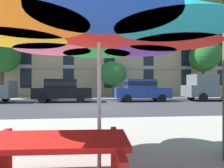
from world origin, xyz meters
TOP-DOWN VIEW (x-y plane):
  - ground_plane at (0.00, 0.00)m, footprint 120.00×120.00m
  - sidewalk_far at (0.00, 6.80)m, footprint 56.00×3.60m
  - apartment_building at (-0.00, 14.99)m, footprint 42.82×12.08m
  - sedan_black at (-2.00, 3.70)m, footprint 4.40×1.98m
  - sedan_blue at (4.26, 3.70)m, footprint 4.40×1.98m
  - pickup_gray_midblock at (10.34, 3.70)m, footprint 5.10×2.12m
  - street_tree_left at (-7.90, 7.09)m, footprint 3.07×3.19m
  - street_tree_middle at (2.41, 7.26)m, footprint 2.65×2.45m
  - street_tree_right at (11.75, 7.13)m, footprint 3.19×3.06m
  - patio_umbrella at (0.34, -9.00)m, footprint 3.71×3.71m
  - picnic_table at (-0.25, -9.59)m, footprint 1.87×1.60m

SIDE VIEW (x-z plane):
  - ground_plane at x=0.00m, z-range 0.00..0.00m
  - sidewalk_far at x=0.00m, z-range 0.00..0.12m
  - picnic_table at x=-0.25m, z-range 0.10..0.87m
  - sedan_black at x=-2.00m, z-range 0.06..1.84m
  - sedan_blue at x=4.26m, z-range 0.06..1.84m
  - pickup_gray_midblock at x=10.34m, z-range -0.07..2.13m
  - patio_umbrella at x=0.34m, z-range 0.98..3.45m
  - street_tree_middle at x=2.41m, z-range 0.61..4.25m
  - street_tree_left at x=-7.90m, z-range 1.22..6.73m
  - street_tree_right at x=11.75m, z-range 1.22..7.11m
  - apartment_building at x=0.00m, z-range 0.00..19.20m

